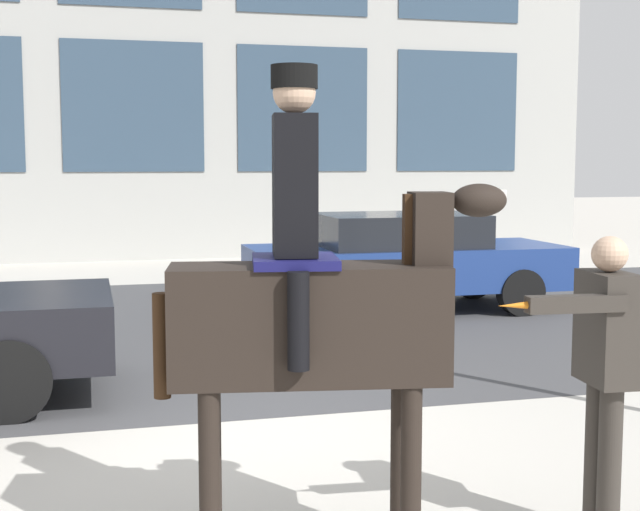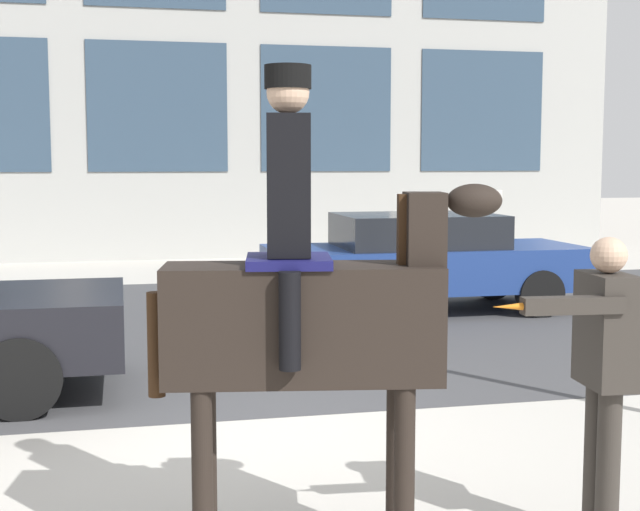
% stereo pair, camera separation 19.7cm
% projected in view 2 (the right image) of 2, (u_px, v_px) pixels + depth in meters
% --- Properties ---
extents(ground_plane, '(80.00, 80.00, 0.00)m').
position_uv_depth(ground_plane, '(235.00, 440.00, 6.87)').
color(ground_plane, beige).
extents(road_surface, '(21.01, 8.50, 0.01)m').
position_uv_depth(road_surface, '(189.00, 327.00, 11.48)').
color(road_surface, '#444447').
rests_on(road_surface, ground_plane).
extents(mounted_horse_lead, '(1.85, 0.67, 2.63)m').
position_uv_depth(mounted_horse_lead, '(309.00, 309.00, 4.65)').
color(mounted_horse_lead, black).
rests_on(mounted_horse_lead, ground_plane).
extents(pedestrian_bystander, '(0.85, 0.43, 1.73)m').
position_uv_depth(pedestrian_bystander, '(603.00, 365.00, 4.90)').
color(pedestrian_bystander, '#332D28').
rests_on(pedestrian_bystander, ground_plane).
extents(street_car_far_lane, '(4.48, 1.84, 1.39)m').
position_uv_depth(street_car_far_lane, '(423.00, 260.00, 12.67)').
color(street_car_far_lane, navy).
rests_on(street_car_far_lane, ground_plane).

